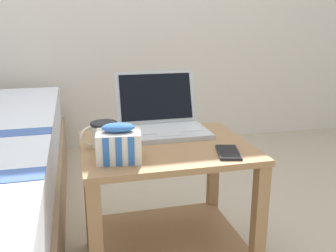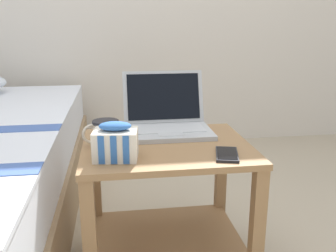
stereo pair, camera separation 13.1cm
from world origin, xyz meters
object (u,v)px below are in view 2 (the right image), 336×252
(laptop, at_px, (167,120))
(snack_bag, at_px, (116,142))
(mug_front_left, at_px, (105,131))
(cell_phone, at_px, (227,154))

(laptop, xyz_separation_m, snack_bag, (-0.21, -0.29, 0.01))
(mug_front_left, distance_m, snack_bag, 0.15)
(laptop, xyz_separation_m, cell_phone, (0.16, -0.32, -0.04))
(mug_front_left, height_order, snack_bag, snack_bag)
(laptop, distance_m, mug_front_left, 0.29)
(mug_front_left, relative_size, snack_bag, 0.87)
(laptop, distance_m, cell_phone, 0.36)
(mug_front_left, bearing_deg, laptop, 30.59)
(cell_phone, bearing_deg, snack_bag, 175.99)
(laptop, relative_size, cell_phone, 2.24)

